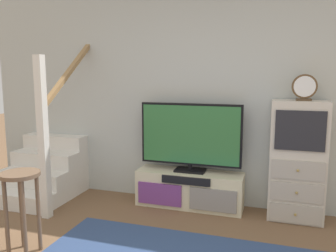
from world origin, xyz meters
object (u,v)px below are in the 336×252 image
(side_cabinet, at_px, (297,161))
(bar_stool_near, at_px, (21,194))
(television, at_px, (190,136))
(desk_clock, at_px, (304,88))
(media_console, at_px, (189,189))

(side_cabinet, distance_m, bar_stool_near, 2.80)
(television, xyz_separation_m, desk_clock, (1.23, -0.03, 0.59))
(media_console, relative_size, television, 1.05)
(desk_clock, bearing_deg, bar_stool_near, -147.40)
(side_cabinet, bearing_deg, bar_stool_near, -146.84)
(television, xyz_separation_m, bar_stool_near, (-1.14, -1.55, -0.32))
(bar_stool_near, bearing_deg, television, 53.56)
(media_console, bearing_deg, television, 90.00)
(media_console, relative_size, desk_clock, 4.59)
(media_console, xyz_separation_m, television, (0.00, 0.02, 0.65))
(side_cabinet, xyz_separation_m, bar_stool_near, (-2.34, -1.53, -0.10))
(desk_clock, bearing_deg, side_cabinet, 151.47)
(media_console, distance_m, bar_stool_near, 1.93)
(media_console, distance_m, side_cabinet, 1.28)
(television, relative_size, bar_stool_near, 1.62)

